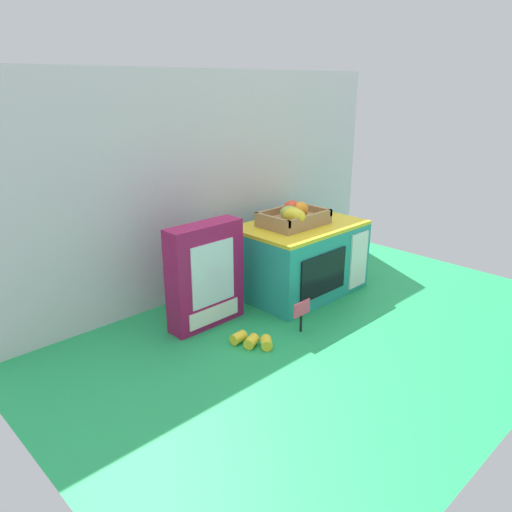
# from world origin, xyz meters

# --- Properties ---
(ground_plane) EXTENTS (1.70, 1.70, 0.00)m
(ground_plane) POSITION_xyz_m (0.00, 0.00, 0.00)
(ground_plane) COLOR #219E54
(ground_plane) RESTS_ON ground
(display_back_panel) EXTENTS (1.61, 0.03, 0.76)m
(display_back_panel) POSITION_xyz_m (0.00, 0.23, 0.38)
(display_back_panel) COLOR silver
(display_back_panel) RESTS_ON ground
(toy_microwave) EXTENTS (0.43, 0.30, 0.25)m
(toy_microwave) POSITION_xyz_m (0.18, -0.02, 0.13)
(toy_microwave) COLOR teal
(toy_microwave) RESTS_ON ground
(food_groups_crate) EXTENTS (0.23, 0.17, 0.09)m
(food_groups_crate) POSITION_xyz_m (0.15, -0.02, 0.28)
(food_groups_crate) COLOR #A37F51
(food_groups_crate) RESTS_ON toy_microwave
(cookie_set_box) EXTENTS (0.25, 0.08, 0.33)m
(cookie_set_box) POSITION_xyz_m (-0.23, 0.01, 0.16)
(cookie_set_box) COLOR #99144C
(cookie_set_box) RESTS_ON ground
(price_sign) EXTENTS (0.07, 0.01, 0.10)m
(price_sign) POSITION_xyz_m (-0.05, -0.23, 0.07)
(price_sign) COLOR black
(price_sign) RESTS_ON ground
(loose_toy_banana) EXTENTS (0.09, 0.12, 0.03)m
(loose_toy_banana) POSITION_xyz_m (-0.22, -0.19, 0.02)
(loose_toy_banana) COLOR yellow
(loose_toy_banana) RESTS_ON ground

